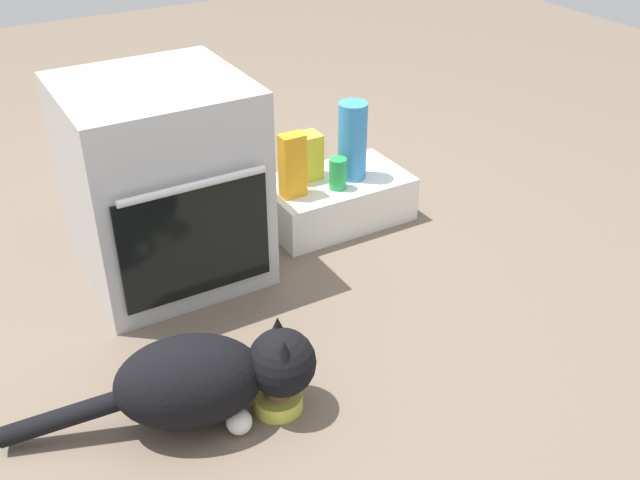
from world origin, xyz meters
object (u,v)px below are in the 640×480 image
(snack_bag, at_px, (305,157))
(food_bowl, at_px, (278,399))
(soda_can, at_px, (338,174))
(juice_carton, at_px, (292,166))
(cat, at_px, (207,378))
(oven, at_px, (163,182))
(water_bottle, at_px, (352,141))
(pantry_cabinet, at_px, (335,199))

(snack_bag, bearing_deg, food_bowl, -123.24)
(soda_can, bearing_deg, juice_carton, 168.76)
(food_bowl, relative_size, cat, 0.17)
(food_bowl, xyz_separation_m, juice_carton, (0.47, 0.78, 0.27))
(oven, distance_m, soda_can, 0.66)
(water_bottle, relative_size, soda_can, 2.50)
(oven, xyz_separation_m, cat, (-0.17, -0.74, -0.20))
(oven, xyz_separation_m, water_bottle, (0.75, 0.00, -0.02))
(cat, bearing_deg, food_bowl, -0.00)
(cat, xyz_separation_m, soda_can, (0.82, 0.69, 0.10))
(cat, relative_size, juice_carton, 3.35)
(soda_can, distance_m, juice_carton, 0.19)
(water_bottle, height_order, juice_carton, water_bottle)
(food_bowl, xyz_separation_m, water_bottle, (0.74, 0.80, 0.30))
(pantry_cabinet, xyz_separation_m, food_bowl, (-0.67, -0.81, -0.06))
(juice_carton, bearing_deg, food_bowl, -121.12)
(oven, height_order, soda_can, oven)
(snack_bag, distance_m, juice_carton, 0.15)
(food_bowl, height_order, snack_bag, snack_bag)
(soda_can, relative_size, juice_carton, 0.50)
(cat, height_order, snack_bag, snack_bag)
(pantry_cabinet, bearing_deg, soda_can, -114.81)
(food_bowl, bearing_deg, cat, 162.15)
(food_bowl, height_order, cat, cat)
(water_bottle, bearing_deg, food_bowl, -132.70)
(water_bottle, bearing_deg, snack_bag, 154.60)
(water_bottle, relative_size, snack_bag, 1.67)
(food_bowl, bearing_deg, juice_carton, 58.88)
(food_bowl, bearing_deg, soda_can, 49.23)
(food_bowl, distance_m, juice_carton, 0.95)
(oven, relative_size, snack_bag, 3.82)
(soda_can, bearing_deg, pantry_cabinet, 65.19)
(snack_bag, bearing_deg, pantry_cabinet, -33.49)
(pantry_cabinet, xyz_separation_m, juice_carton, (-0.20, -0.03, 0.21))
(oven, bearing_deg, pantry_cabinet, 1.26)
(cat, distance_m, snack_bag, 1.12)
(soda_can, xyz_separation_m, snack_bag, (-0.07, 0.13, 0.03))
(food_bowl, xyz_separation_m, soda_can, (0.64, 0.75, 0.21))
(pantry_cabinet, bearing_deg, snack_bag, 146.51)
(soda_can, bearing_deg, cat, -139.90)
(water_bottle, bearing_deg, pantry_cabinet, 169.13)
(soda_can, bearing_deg, food_bowl, -130.77)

